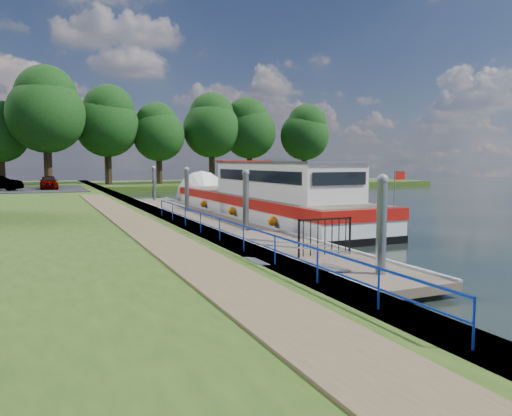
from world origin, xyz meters
name	(u,v)px	position (x,y,z in m)	size (l,w,h in m)	color
ground	(368,285)	(0.00, 0.00, 0.00)	(160.00, 160.00, 0.00)	black
bank_edge	(153,217)	(-2.55, 15.00, 0.39)	(1.10, 90.00, 0.78)	#473D2D
far_bank	(204,184)	(12.00, 52.00, 0.30)	(60.00, 18.00, 0.60)	#2C4814
footpath	(143,227)	(-4.40, 8.00, 0.80)	(1.60, 40.00, 0.05)	brown
carpark	(0,190)	(-11.00, 38.00, 0.81)	(14.00, 12.00, 0.06)	black
blue_fence	(231,227)	(-2.75, 3.00, 1.31)	(0.04, 18.04, 0.72)	#0C2DBF
pontoon	(212,223)	(0.00, 13.00, 0.18)	(2.50, 30.00, 0.56)	brown
mooring_piles	(212,201)	(0.00, 13.00, 1.28)	(0.30, 27.30, 3.55)	gray
gangway	(298,264)	(-1.85, 0.50, 0.63)	(2.58, 1.00, 0.92)	#A5A8AD
gate_panel	(325,231)	(0.00, 2.20, 1.15)	(1.85, 0.05, 1.15)	black
barge	(258,200)	(3.60, 15.41, 1.09)	(4.36, 21.15, 4.78)	black
horizon_trees	(97,120)	(-1.61, 48.68, 7.95)	(54.38, 10.03, 12.87)	#332316
car_a	(49,182)	(-7.07, 37.25, 1.45)	(1.45, 3.60, 1.23)	#999999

